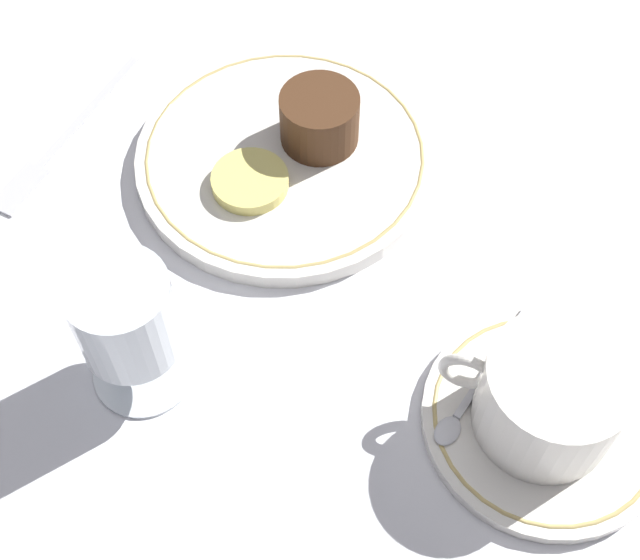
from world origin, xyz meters
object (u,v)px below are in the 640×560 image
coffee_cup (551,396)px  fork (55,147)px  wine_glass (127,322)px  dinner_plate (285,158)px  dessert_cake (319,119)px

coffee_cup → fork: size_ratio=0.63×
coffee_cup → wine_glass: bearing=9.0°
coffee_cup → wine_glass: wine_glass is taller
wine_glass → fork: (0.15, -0.16, -0.07)m
dinner_plate → wine_glass: (0.03, 0.20, 0.06)m
wine_glass → dessert_cake: size_ratio=1.76×
wine_glass → dessert_cake: 0.23m
dinner_plate → wine_glass: 0.21m
dessert_cake → coffee_cup: bearing=138.2°
dinner_plate → dessert_cake: (-0.02, -0.02, 0.03)m
dinner_plate → wine_glass: wine_glass is taller
dessert_cake → dinner_plate: bearing=47.6°
wine_glass → fork: bearing=-47.7°
wine_glass → coffee_cup: bearing=-171.0°
dessert_cake → wine_glass: bearing=76.6°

